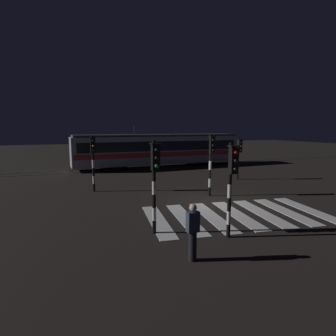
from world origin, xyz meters
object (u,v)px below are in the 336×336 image
at_px(tram, 159,149).
at_px(traffic_light_kerb_mid_left, 232,176).
at_px(traffic_light_corner_far_right, 239,152).
at_px(traffic_light_median_centre, 211,156).
at_px(traffic_light_corner_near_left, 155,173).
at_px(pedestrian_waiting_at_kerb, 193,232).
at_px(traffic_light_corner_far_left, 93,155).

bearing_deg(tram, traffic_light_kerb_mid_left, -103.42).
bearing_deg(traffic_light_corner_far_right, traffic_light_median_centre, -141.87).
xyz_separation_m(traffic_light_corner_near_left, tram, (6.68, 16.98, -0.52)).
distance_m(traffic_light_median_centre, pedestrian_waiting_at_kerb, 8.23).
bearing_deg(traffic_light_corner_near_left, traffic_light_corner_far_right, 39.56).
bearing_deg(traffic_light_corner_near_left, traffic_light_corner_far_left, 97.37).
distance_m(traffic_light_kerb_mid_left, tram, 18.88).
xyz_separation_m(traffic_light_corner_far_right, tram, (-2.91, 9.06, -0.31)).
xyz_separation_m(traffic_light_median_centre, traffic_light_corner_far_right, (4.67, 3.66, -0.27)).
distance_m(traffic_light_kerb_mid_left, traffic_light_corner_far_right, 11.82).
xyz_separation_m(traffic_light_corner_near_left, pedestrian_waiting_at_kerb, (0.29, -2.38, -1.39)).
height_order(traffic_light_median_centre, traffic_light_kerb_mid_left, traffic_light_median_centre).
bearing_deg(pedestrian_waiting_at_kerb, tram, 71.73).
bearing_deg(traffic_light_corner_far_right, tram, 107.82).
height_order(traffic_light_corner_near_left, traffic_light_corner_far_right, traffic_light_corner_near_left).
xyz_separation_m(traffic_light_median_centre, traffic_light_kerb_mid_left, (-2.62, -5.64, -0.10)).
relative_size(traffic_light_corner_far_left, pedestrian_waiting_at_kerb, 2.00).
relative_size(traffic_light_corner_near_left, pedestrian_waiting_at_kerb, 2.01).
bearing_deg(tram, traffic_light_corner_near_left, -111.48).
distance_m(traffic_light_median_centre, tram, 12.85).
bearing_deg(traffic_light_median_centre, tram, 82.13).
relative_size(traffic_light_median_centre, traffic_light_kerb_mid_left, 1.05).
bearing_deg(traffic_light_corner_far_left, pedestrian_waiting_at_kerb, -82.72).
bearing_deg(pedestrian_waiting_at_kerb, traffic_light_corner_far_left, 97.28).
relative_size(traffic_light_median_centre, tram, 0.21).
distance_m(traffic_light_corner_far_left, pedestrian_waiting_at_kerb, 10.54).
bearing_deg(traffic_light_corner_near_left, traffic_light_median_centre, 40.86).
relative_size(traffic_light_kerb_mid_left, traffic_light_corner_far_right, 1.08).
bearing_deg(traffic_light_corner_far_left, traffic_light_corner_near_left, -82.63).
distance_m(traffic_light_median_centre, traffic_light_kerb_mid_left, 6.22).
height_order(traffic_light_kerb_mid_left, pedestrian_waiting_at_kerb, traffic_light_kerb_mid_left).
height_order(traffic_light_corner_far_right, tram, tram).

